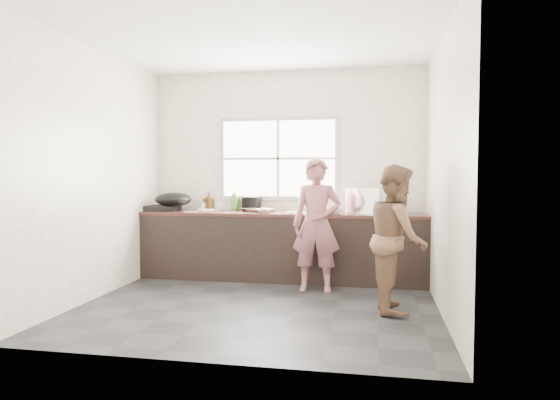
% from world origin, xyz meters
% --- Properties ---
extents(floor, '(3.60, 3.20, 0.01)m').
position_xyz_m(floor, '(0.00, 0.00, -0.01)').
color(floor, '#252527').
rests_on(floor, ground).
extents(ceiling, '(3.60, 3.20, 0.01)m').
position_xyz_m(ceiling, '(0.00, 0.00, 2.71)').
color(ceiling, silver).
rests_on(ceiling, wall_back).
extents(wall_back, '(3.60, 0.01, 2.70)m').
position_xyz_m(wall_back, '(0.00, 1.60, 1.35)').
color(wall_back, silver).
rests_on(wall_back, ground).
extents(wall_left, '(0.01, 3.20, 2.70)m').
position_xyz_m(wall_left, '(-1.80, 0.00, 1.35)').
color(wall_left, beige).
rests_on(wall_left, ground).
extents(wall_right, '(0.01, 3.20, 2.70)m').
position_xyz_m(wall_right, '(1.80, 0.00, 1.35)').
color(wall_right, beige).
rests_on(wall_right, ground).
extents(wall_front, '(3.60, 0.01, 2.70)m').
position_xyz_m(wall_front, '(0.00, -1.60, 1.35)').
color(wall_front, beige).
rests_on(wall_front, ground).
extents(cabinet, '(3.60, 0.62, 0.82)m').
position_xyz_m(cabinet, '(0.00, 1.29, 0.41)').
color(cabinet, black).
rests_on(cabinet, floor).
extents(countertop, '(3.60, 0.64, 0.04)m').
position_xyz_m(countertop, '(0.00, 1.29, 0.84)').
color(countertop, '#371B16').
rests_on(countertop, cabinet).
extents(sink, '(0.55, 0.45, 0.02)m').
position_xyz_m(sink, '(0.35, 1.29, 0.86)').
color(sink, silver).
rests_on(sink, countertop).
extents(faucet, '(0.02, 0.02, 0.30)m').
position_xyz_m(faucet, '(0.35, 1.49, 1.01)').
color(faucet, silver).
rests_on(faucet, countertop).
extents(window_frame, '(1.60, 0.05, 1.10)m').
position_xyz_m(window_frame, '(-0.10, 1.59, 1.55)').
color(window_frame, '#9EA0A5').
rests_on(window_frame, wall_back).
extents(window_glazing, '(1.50, 0.01, 1.00)m').
position_xyz_m(window_glazing, '(-0.10, 1.57, 1.55)').
color(window_glazing, white).
rests_on(window_glazing, window_frame).
extents(woman, '(0.53, 0.36, 1.43)m').
position_xyz_m(woman, '(0.51, 0.74, 0.71)').
color(woman, '#A36169').
rests_on(woman, floor).
extents(person_side, '(0.60, 0.74, 1.44)m').
position_xyz_m(person_side, '(1.39, 0.07, 0.72)').
color(person_side, brown).
rests_on(person_side, floor).
extents(cutting_board, '(0.43, 0.43, 0.04)m').
position_xyz_m(cutting_board, '(-0.29, 1.34, 0.88)').
color(cutting_board, '#332214').
rests_on(cutting_board, countertop).
extents(cleaver, '(0.21, 0.16, 0.01)m').
position_xyz_m(cleaver, '(-0.43, 1.30, 0.90)').
color(cleaver, silver).
rests_on(cleaver, cutting_board).
extents(bowl_mince, '(0.20, 0.20, 0.05)m').
position_xyz_m(bowl_mince, '(-0.21, 1.17, 0.88)').
color(bowl_mince, silver).
rests_on(bowl_mince, countertop).
extents(bowl_crabs, '(0.23, 0.23, 0.07)m').
position_xyz_m(bowl_crabs, '(0.64, 1.16, 0.89)').
color(bowl_crabs, silver).
rests_on(bowl_crabs, countertop).
extents(bowl_held, '(0.23, 0.23, 0.07)m').
position_xyz_m(bowl_held, '(0.52, 1.12, 0.89)').
color(bowl_held, silver).
rests_on(bowl_held, countertop).
extents(black_pot, '(0.30, 0.30, 0.19)m').
position_xyz_m(black_pot, '(-0.45, 1.52, 0.95)').
color(black_pot, black).
rests_on(black_pot, countertop).
extents(plate_food, '(0.25, 0.25, 0.02)m').
position_xyz_m(plate_food, '(-1.05, 1.37, 0.87)').
color(plate_food, silver).
rests_on(plate_food, countertop).
extents(bottle_green, '(0.13, 0.13, 0.29)m').
position_xyz_m(bottle_green, '(-0.69, 1.52, 1.01)').
color(bottle_green, '#529932').
rests_on(bottle_green, countertop).
extents(bottle_brown_tall, '(0.12, 0.13, 0.21)m').
position_xyz_m(bottle_brown_tall, '(-1.05, 1.52, 0.97)').
color(bottle_brown_tall, '#402610').
rests_on(bottle_brown_tall, countertop).
extents(bottle_brown_short, '(0.15, 0.15, 0.17)m').
position_xyz_m(bottle_brown_short, '(-0.40, 1.52, 0.94)').
color(bottle_brown_short, '#4D2A13').
rests_on(bottle_brown_short, countertop).
extents(glass_jar, '(0.09, 0.09, 0.10)m').
position_xyz_m(glass_jar, '(-1.12, 1.47, 0.91)').
color(glass_jar, silver).
rests_on(glass_jar, countertop).
extents(burner, '(0.51, 0.51, 0.07)m').
position_xyz_m(burner, '(-1.65, 1.33, 0.89)').
color(burner, black).
rests_on(burner, countertop).
extents(wok, '(0.59, 0.59, 0.18)m').
position_xyz_m(wok, '(-1.45, 1.26, 1.01)').
color(wok, black).
rests_on(wok, burner).
extents(dish_rack, '(0.49, 0.41, 0.32)m').
position_xyz_m(dish_rack, '(1.06, 1.23, 1.02)').
color(dish_rack, white).
rests_on(dish_rack, countertop).
extents(pot_lid_left, '(0.29, 0.29, 0.01)m').
position_xyz_m(pot_lid_left, '(-1.16, 1.12, 0.87)').
color(pot_lid_left, silver).
rests_on(pot_lid_left, countertop).
extents(pot_lid_right, '(0.30, 0.30, 0.01)m').
position_xyz_m(pot_lid_right, '(-0.95, 1.43, 0.87)').
color(pot_lid_right, silver).
rests_on(pot_lid_right, countertop).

